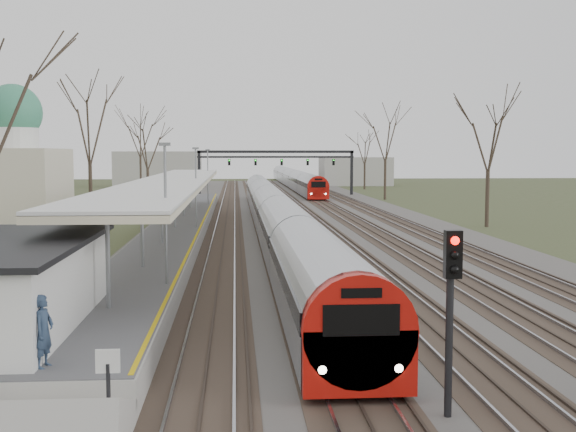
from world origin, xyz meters
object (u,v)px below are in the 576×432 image
Objects in this scene: train_far at (293,178)px; signal_post at (451,295)px; passenger at (44,332)px; train_near at (273,211)px.

signal_post reaches higher than train_far.
train_far is at bearing 87.18° from signal_post.
passenger is 8.79m from signal_post.
train_near is 68.87m from train_far.
train_far is at bearing 84.17° from train_near.
train_far is 106.83m from signal_post.
train_far is (7.00, 68.51, 0.00)m from train_near.
passenger is (-13.91, -105.50, 0.34)m from train_far.
signal_post is (1.75, -38.18, 1.25)m from train_near.
signal_post is at bearing -92.82° from train_far.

